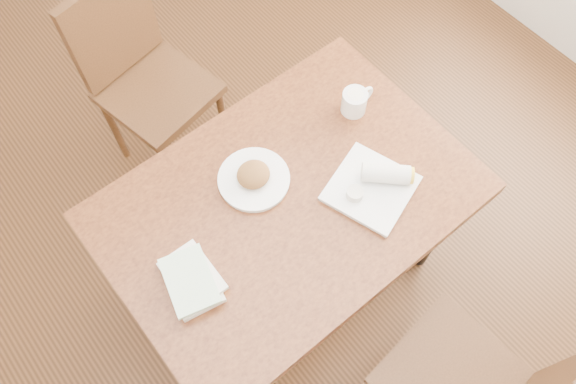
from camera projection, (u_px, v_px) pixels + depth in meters
ground at (288, 274)px, 2.54m from camera, size 4.00×5.00×0.01m
table at (288, 210)px, 1.94m from camera, size 1.22×0.85×0.75m
chair_far at (141, 71)px, 2.37m from camera, size 0.49×0.49×0.95m
plate_scone at (254, 178)px, 1.87m from camera, size 0.24×0.24×0.08m
coffee_mug at (355, 101)px, 1.99m from camera, size 0.13×0.09×0.09m
plate_burrito at (376, 184)px, 1.86m from camera, size 0.33×0.33×0.09m
book_stack at (191, 280)px, 1.71m from camera, size 0.18×0.23×0.05m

